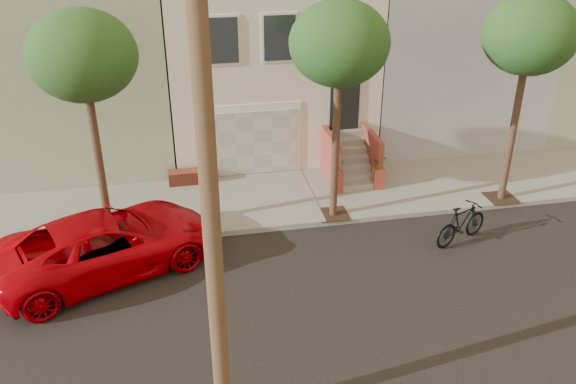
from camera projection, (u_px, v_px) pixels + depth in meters
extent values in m
plane|color=black|center=(334.00, 300.00, 14.74)|extent=(90.00, 90.00, 0.00)
cube|color=gray|center=(291.00, 197.00, 19.38)|extent=(40.00, 3.70, 0.15)
cube|color=beige|center=(261.00, 43.00, 22.84)|extent=(7.00, 8.00, 7.00)
cube|color=gray|center=(73.00, 52.00, 21.68)|extent=(6.50, 8.00, 7.00)
cube|color=#9A9DA2|center=(430.00, 35.00, 24.01)|extent=(6.50, 8.00, 7.00)
cube|color=silver|center=(254.00, 139.00, 20.25)|extent=(3.20, 0.12, 2.50)
cube|color=#B3B3AF|center=(254.00, 143.00, 20.24)|extent=(2.90, 0.06, 2.20)
cube|color=gray|center=(263.00, 198.00, 19.18)|extent=(3.20, 3.70, 0.02)
cube|color=#983D29|center=(190.00, 177.00, 20.06)|extent=(1.40, 0.45, 0.44)
cube|color=black|center=(345.00, 101.00, 20.21)|extent=(1.00, 0.06, 2.00)
cube|color=#3F4751|center=(222.00, 40.00, 18.52)|extent=(1.00, 0.06, 1.40)
cube|color=silver|center=(222.00, 40.00, 18.53)|extent=(1.15, 0.05, 1.55)
cube|color=#3F4751|center=(280.00, 38.00, 18.82)|extent=(1.00, 0.06, 1.40)
cube|color=silver|center=(280.00, 38.00, 18.84)|extent=(1.15, 0.05, 1.55)
cube|color=#3F4751|center=(336.00, 35.00, 19.13)|extent=(1.00, 0.06, 1.40)
cube|color=silver|center=(335.00, 35.00, 19.15)|extent=(1.15, 0.05, 1.55)
cube|color=gray|center=(357.00, 186.00, 19.70)|extent=(1.20, 0.28, 0.20)
cube|color=gray|center=(355.00, 177.00, 19.85)|extent=(1.20, 0.28, 0.20)
cube|color=gray|center=(353.00, 168.00, 20.01)|extent=(1.20, 0.28, 0.20)
cube|color=gray|center=(350.00, 159.00, 20.16)|extent=(1.20, 0.28, 0.20)
cube|color=gray|center=(348.00, 150.00, 20.31)|extent=(1.20, 0.28, 0.20)
cube|color=gray|center=(346.00, 142.00, 20.46)|extent=(1.20, 0.28, 0.20)
cube|color=gray|center=(344.00, 133.00, 20.62)|extent=(1.20, 0.28, 0.20)
cube|color=brown|center=(330.00, 158.00, 19.99)|extent=(0.18, 1.96, 1.60)
cube|color=brown|center=(371.00, 155.00, 20.23)|extent=(0.18, 1.96, 1.60)
cube|color=brown|center=(337.00, 182.00, 19.43)|extent=(0.35, 0.35, 0.70)
imported|color=#1C491A|center=(337.00, 165.00, 19.17)|extent=(0.40, 0.35, 0.45)
cube|color=brown|center=(378.00, 178.00, 19.67)|extent=(0.35, 0.35, 0.70)
imported|color=#1C491A|center=(380.00, 162.00, 19.41)|extent=(0.41, 0.35, 0.45)
cube|color=#2D2116|center=(111.00, 236.00, 17.13)|extent=(0.90, 0.90, 0.02)
cylinder|color=#382419|center=(100.00, 169.00, 16.17)|extent=(0.22, 0.22, 4.20)
ellipsoid|color=#1C491A|center=(82.00, 56.00, 14.77)|extent=(2.70, 2.57, 2.29)
cube|color=#2D2116|center=(333.00, 214.00, 18.25)|extent=(0.90, 0.90, 0.02)
cylinder|color=#382419|center=(335.00, 150.00, 17.29)|extent=(0.22, 0.22, 4.20)
ellipsoid|color=#1C491A|center=(340.00, 43.00, 15.89)|extent=(2.70, 2.57, 2.29)
cube|color=#2D2116|center=(501.00, 198.00, 19.19)|extent=(0.90, 0.90, 0.02)
cylinder|color=#382419|center=(512.00, 136.00, 18.23)|extent=(0.22, 0.22, 4.20)
ellipsoid|color=#1C491A|center=(530.00, 34.00, 16.84)|extent=(2.70, 2.57, 2.29)
cylinder|color=#4E3724|center=(209.00, 185.00, 9.15)|extent=(0.30, 0.30, 10.00)
imported|color=#BB000A|center=(107.00, 244.00, 15.57)|extent=(6.26, 4.59, 1.58)
imported|color=black|center=(462.00, 223.00, 16.89)|extent=(2.01, 1.29, 1.17)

